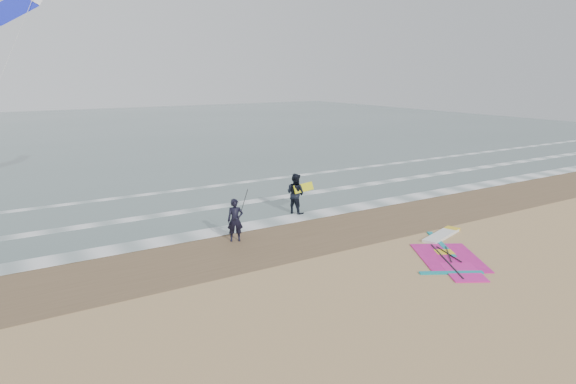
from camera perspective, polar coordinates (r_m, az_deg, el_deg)
ground at (r=16.32m, az=9.63°, el=-10.98°), size 120.00×120.00×0.00m
sea_water at (r=60.22m, az=-22.38°, el=5.92°), size 120.00×80.00×0.02m
wet_sand_band at (r=20.84m, az=-1.40°, el=-5.34°), size 120.00×5.00×0.01m
foam_waterline at (r=24.60m, az=-6.69°, el=-2.45°), size 120.00×9.15×0.02m
windsurf_rig at (r=20.42m, az=17.37°, el=-6.28°), size 5.10×4.82×0.12m
person_standing at (r=20.57m, az=-5.88°, el=-3.14°), size 0.75×0.64×1.74m
person_walking at (r=24.46m, az=0.83°, el=-0.17°), size 1.03×1.15×1.95m
held_pole at (r=20.59m, az=-5.16°, el=-1.93°), size 0.17×0.86×1.82m
carried_kiteboard at (r=24.53m, az=1.75°, el=0.49°), size 1.30×0.51×0.39m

